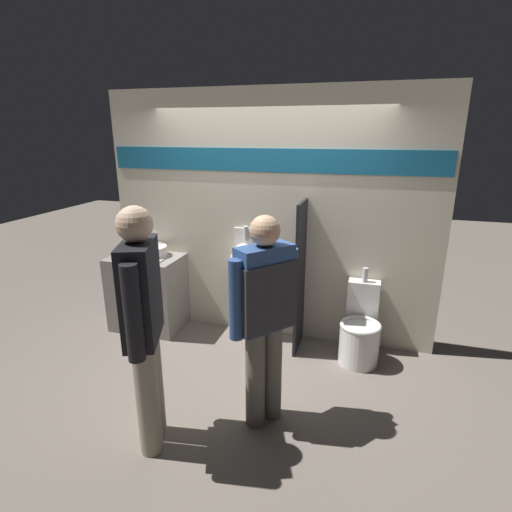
% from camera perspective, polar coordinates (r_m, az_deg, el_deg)
% --- Properties ---
extents(ground_plane, '(16.00, 16.00, 0.00)m').
position_cam_1_polar(ground_plane, '(4.33, -0.66, -14.03)').
color(ground_plane, '#70665B').
extents(display_wall, '(3.66, 0.07, 2.70)m').
position_cam_1_polar(display_wall, '(4.37, 1.61, 5.51)').
color(display_wall, beige).
rests_on(display_wall, ground_plane).
extents(sink_counter, '(0.81, 0.55, 0.88)m').
position_cam_1_polar(sink_counter, '(4.91, -15.20, -5.02)').
color(sink_counter, gray).
rests_on(sink_counter, ground_plane).
extents(sink_basin, '(0.37, 0.37, 0.26)m').
position_cam_1_polar(sink_basin, '(4.76, -14.81, 0.69)').
color(sink_basin, white).
rests_on(sink_basin, sink_counter).
extents(cell_phone, '(0.07, 0.14, 0.01)m').
position_cam_1_polar(cell_phone, '(4.55, -13.74, -0.71)').
color(cell_phone, '#B7B7BC').
rests_on(cell_phone, sink_counter).
extents(divider_near_counter, '(0.03, 0.47, 1.60)m').
position_cam_1_polar(divider_near_counter, '(4.19, 6.30, -3.11)').
color(divider_near_counter, black).
rests_on(divider_near_counter, ground_plane).
extents(urinal_near_counter, '(0.31, 0.28, 1.27)m').
position_cam_1_polar(urinal_near_counter, '(4.42, -1.75, -1.34)').
color(urinal_near_counter, silver).
rests_on(urinal_near_counter, ground_plane).
extents(toilet, '(0.41, 0.57, 0.93)m').
position_cam_1_polar(toilet, '(4.26, 14.64, -10.53)').
color(toilet, white).
rests_on(toilet, ground_plane).
extents(person_in_vest, '(0.45, 0.49, 1.70)m').
position_cam_1_polar(person_in_vest, '(3.02, 1.19, -7.54)').
color(person_in_vest, '#666056').
rests_on(person_in_vest, ground_plane).
extents(person_with_lanyard, '(0.35, 0.60, 1.81)m').
position_cam_1_polar(person_with_lanyard, '(2.89, -15.77, -9.11)').
color(person_with_lanyard, gray).
rests_on(person_with_lanyard, ground_plane).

